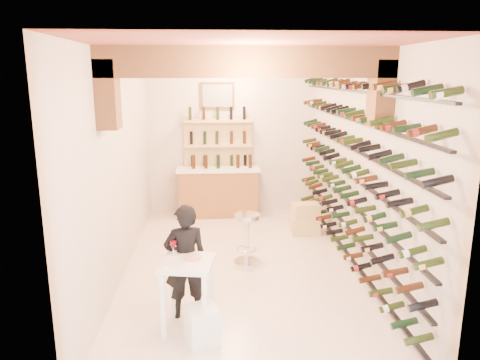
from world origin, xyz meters
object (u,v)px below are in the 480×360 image
(tasting_table, at_px, (187,273))
(crate_lower, at_px, (305,226))
(white_stool, at_px, (202,325))
(chrome_barstool, at_px, (247,235))
(wine_rack, at_px, (345,167))
(back_counter, at_px, (219,190))
(person, at_px, (186,261))

(tasting_table, distance_m, crate_lower, 3.70)
(white_stool, distance_m, chrome_barstool, 2.25)
(chrome_barstool, bearing_deg, wine_rack, -6.30)
(back_counter, height_order, tasting_table, back_counter)
(wine_rack, distance_m, back_counter, 3.38)
(white_stool, bearing_deg, person, 108.62)
(chrome_barstool, bearing_deg, crate_lower, 46.75)
(back_counter, xyz_separation_m, white_stool, (-0.26, -4.62, -0.33))
(tasting_table, xyz_separation_m, white_stool, (0.16, -0.31, -0.48))
(tasting_table, bearing_deg, wine_rack, 46.03)
(wine_rack, bearing_deg, chrome_barstool, 173.70)
(wine_rack, height_order, tasting_table, wine_rack)
(crate_lower, bearing_deg, chrome_barstool, -133.25)
(white_stool, xyz_separation_m, person, (-0.20, 0.59, 0.50))
(tasting_table, relative_size, crate_lower, 1.99)
(crate_lower, bearing_deg, back_counter, 141.71)
(white_stool, distance_m, crate_lower, 3.85)
(wine_rack, xyz_separation_m, chrome_barstool, (-1.43, 0.16, -1.09))
(wine_rack, bearing_deg, tasting_table, -143.43)
(tasting_table, bearing_deg, crate_lower, 66.54)
(person, height_order, chrome_barstool, person)
(white_stool, bearing_deg, chrome_barstool, 72.94)
(white_stool, bearing_deg, back_counter, 86.82)
(person, relative_size, crate_lower, 2.78)
(wine_rack, relative_size, back_counter, 3.35)
(wine_rack, bearing_deg, white_stool, -136.60)
(back_counter, height_order, person, person)
(tasting_table, height_order, chrome_barstool, tasting_table)
(wine_rack, distance_m, white_stool, 3.17)
(person, xyz_separation_m, crate_lower, (2.03, 2.79, -0.55))
(back_counter, distance_m, white_stool, 4.64)
(wine_rack, height_order, crate_lower, wine_rack)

